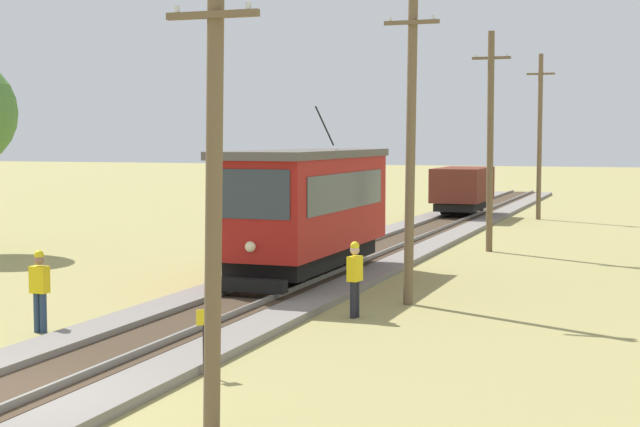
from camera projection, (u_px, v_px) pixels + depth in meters
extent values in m
cube|color=gray|center=(34.00, 395.00, 14.83)|extent=(0.07, 120.00, 0.14)
cube|color=maroon|center=(306.00, 203.00, 28.03)|extent=(2.50, 8.00, 2.60)
cube|color=#56514C|center=(306.00, 154.00, 27.92)|extent=(2.60, 8.32, 0.22)
cube|color=black|center=(307.00, 257.00, 28.16)|extent=(2.10, 7.04, 0.44)
cube|color=#2D3842|center=(251.00, 194.00, 24.22)|extent=(2.10, 0.03, 1.25)
cube|color=#2D3842|center=(348.00, 191.00, 27.58)|extent=(0.02, 6.72, 1.04)
sphere|color=#F4EAB2|center=(250.00, 247.00, 24.28)|extent=(0.28, 0.28, 0.28)
cylinder|color=black|center=(325.00, 126.00, 29.36)|extent=(0.05, 1.67, 1.19)
cube|color=black|center=(248.00, 285.00, 24.23)|extent=(2.00, 0.36, 0.32)
cylinder|color=black|center=(278.00, 267.00, 26.05)|extent=(1.54, 0.80, 0.80)
cylinder|color=black|center=(331.00, 249.00, 30.26)|extent=(1.54, 0.80, 0.80)
cube|color=maroon|center=(463.00, 184.00, 49.86)|extent=(2.40, 5.20, 1.70)
cube|color=black|center=(463.00, 205.00, 49.94)|extent=(2.02, 4.78, 0.38)
cylinder|color=black|center=(456.00, 207.00, 48.48)|extent=(1.54, 0.76, 0.76)
cylinder|color=black|center=(468.00, 203.00, 51.41)|extent=(1.54, 0.76, 0.76)
cylinder|color=brown|center=(214.00, 197.00, 13.67)|extent=(0.24, 0.53, 6.69)
cube|color=brown|center=(212.00, 15.00, 13.47)|extent=(1.40, 0.10, 0.10)
cylinder|color=silver|center=(177.00, 9.00, 13.65)|extent=(0.08, 0.08, 0.10)
cylinder|color=silver|center=(249.00, 6.00, 13.28)|extent=(0.08, 0.08, 0.10)
cylinder|color=brown|center=(411.00, 145.00, 24.22)|extent=(0.24, 0.58, 7.99)
cube|color=brown|center=(412.00, 22.00, 23.98)|extent=(1.40, 0.10, 0.10)
cylinder|color=silver|center=(390.00, 19.00, 24.16)|extent=(0.08, 0.08, 0.10)
cylinder|color=silver|center=(433.00, 17.00, 23.79)|extent=(0.08, 0.08, 0.10)
cylinder|color=brown|center=(490.00, 142.00, 35.28)|extent=(0.24, 0.36, 8.01)
cube|color=brown|center=(491.00, 58.00, 35.04)|extent=(1.40, 0.10, 0.10)
cylinder|color=silver|center=(476.00, 56.00, 35.21)|extent=(0.08, 0.08, 0.10)
cylinder|color=silver|center=(507.00, 55.00, 34.85)|extent=(0.08, 0.08, 0.10)
cylinder|color=brown|center=(540.00, 137.00, 49.22)|extent=(0.24, 0.26, 8.39)
cube|color=brown|center=(541.00, 74.00, 48.97)|extent=(1.40, 0.10, 0.10)
cylinder|color=silver|center=(530.00, 72.00, 49.15)|extent=(0.08, 0.08, 0.10)
cylinder|color=silver|center=(552.00, 72.00, 48.78)|extent=(0.08, 0.08, 0.10)
cylinder|color=black|center=(204.00, 350.00, 17.03)|extent=(0.06, 0.06, 0.90)
cube|color=gold|center=(204.00, 317.00, 16.99)|extent=(0.21, 0.21, 0.28)
cylinder|color=navy|center=(37.00, 313.00, 20.82)|extent=(0.15, 0.15, 0.86)
cylinder|color=navy|center=(43.00, 313.00, 20.76)|extent=(0.15, 0.15, 0.86)
cube|color=yellow|center=(39.00, 280.00, 20.74)|extent=(0.39, 0.25, 0.58)
sphere|color=#936B51|center=(39.00, 260.00, 20.70)|extent=(0.22, 0.22, 0.22)
sphere|color=yellow|center=(39.00, 255.00, 20.69)|extent=(0.21, 0.21, 0.21)
cylinder|color=black|center=(353.00, 300.00, 22.44)|extent=(0.15, 0.15, 0.86)
cylinder|color=black|center=(356.00, 299.00, 22.58)|extent=(0.15, 0.15, 0.86)
cube|color=yellow|center=(355.00, 269.00, 22.45)|extent=(0.30, 0.41, 0.58)
sphere|color=tan|center=(355.00, 250.00, 22.42)|extent=(0.22, 0.22, 0.22)
sphere|color=yellow|center=(355.00, 246.00, 22.41)|extent=(0.21, 0.21, 0.21)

